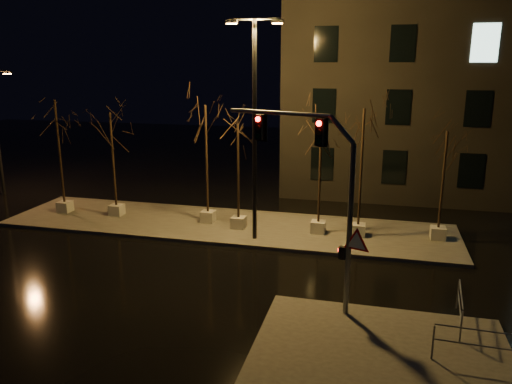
# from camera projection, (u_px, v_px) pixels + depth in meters

# --- Properties ---
(ground) EXTENTS (90.00, 90.00, 0.00)m
(ground) POSITION_uv_depth(u_px,v_px,m) (178.00, 276.00, 18.86)
(ground) COLOR black
(ground) RESTS_ON ground
(median) EXTENTS (22.00, 5.00, 0.15)m
(median) POSITION_uv_depth(u_px,v_px,m) (225.00, 226.00, 24.48)
(median) COLOR #44423D
(median) RESTS_ON ground
(sidewalk_corner) EXTENTS (7.00, 5.00, 0.15)m
(sidewalk_corner) POSITION_uv_depth(u_px,v_px,m) (381.00, 351.00, 13.80)
(sidewalk_corner) COLOR #44423D
(sidewalk_corner) RESTS_ON ground
(building) EXTENTS (25.00, 12.00, 15.00)m
(building) POSITION_uv_depth(u_px,v_px,m) (499.00, 68.00, 30.62)
(building) COLOR black
(building) RESTS_ON ground
(tree_0) EXTENTS (1.80, 1.80, 6.04)m
(tree_0) POSITION_uv_depth(u_px,v_px,m) (57.00, 125.00, 25.38)
(tree_0) COLOR #A5A49A
(tree_0) RESTS_ON median
(tree_1) EXTENTS (1.80, 1.80, 5.45)m
(tree_1) POSITION_uv_depth(u_px,v_px,m) (111.00, 136.00, 24.91)
(tree_1) COLOR #A5A49A
(tree_1) RESTS_ON median
(tree_2) EXTENTS (1.80, 1.80, 5.90)m
(tree_2) POSITION_uv_depth(u_px,v_px,m) (206.00, 132.00, 23.72)
(tree_2) COLOR #A5A49A
(tree_2) RESTS_ON median
(tree_3) EXTENTS (1.80, 1.80, 5.11)m
(tree_3) POSITION_uv_depth(u_px,v_px,m) (238.00, 148.00, 22.94)
(tree_3) COLOR #A5A49A
(tree_3) RESTS_ON median
(tree_4) EXTENTS (1.80, 1.80, 5.40)m
(tree_4) POSITION_uv_depth(u_px,v_px,m) (321.00, 146.00, 22.21)
(tree_4) COLOR #A5A49A
(tree_4) RESTS_ON median
(tree_5) EXTENTS (1.80, 1.80, 5.92)m
(tree_5) POSITION_uv_depth(u_px,v_px,m) (363.00, 138.00, 21.72)
(tree_5) COLOR #A5A49A
(tree_5) RESTS_ON median
(tree_6) EXTENTS (1.80, 1.80, 4.97)m
(tree_6) POSITION_uv_depth(u_px,v_px,m) (445.00, 156.00, 21.48)
(tree_6) COLOR #A5A49A
(tree_6) RESTS_ON median
(traffic_signal_mast) EXTENTS (4.82, 1.77, 6.21)m
(traffic_signal_mast) POSITION_uv_depth(u_px,v_px,m) (321.00, 183.00, 15.29)
(traffic_signal_mast) COLOR slate
(traffic_signal_mast) RESTS_ON sidewalk_corner
(streetlight_main) EXTENTS (2.36, 0.56, 9.44)m
(streetlight_main) POSITION_uv_depth(u_px,v_px,m) (255.00, 117.00, 21.15)
(streetlight_main) COLOR black
(streetlight_main) RESTS_ON median
(guard_rail_a) EXTENTS (2.44, 0.17, 1.05)m
(guard_rail_a) POSITION_uv_depth(u_px,v_px,m) (483.00, 343.00, 12.81)
(guard_rail_a) COLOR slate
(guard_rail_a) RESTS_ON sidewalk_corner
(guard_rail_b) EXTENTS (0.24, 2.14, 1.02)m
(guard_rail_b) POSITION_uv_depth(u_px,v_px,m) (460.00, 304.00, 14.94)
(guard_rail_b) COLOR slate
(guard_rail_b) RESTS_ON sidewalk_corner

